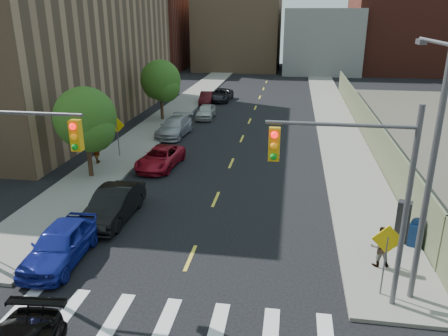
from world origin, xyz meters
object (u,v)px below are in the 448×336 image
(pedestrian_east, at_px, (380,246))
(parked_car_grey, at_px, (221,95))
(mailbox, at_px, (416,233))
(pedestrian_west, at_px, (97,148))
(parked_car_red, at_px, (160,158))
(parked_car_maroon, at_px, (206,98))
(parked_car_black, at_px, (114,205))
(parked_car_silver, at_px, (175,127))
(parked_car_white, at_px, (206,111))
(payphone, at_px, (403,222))
(parked_car_blue, at_px, (61,244))

(pedestrian_east, bearing_deg, parked_car_grey, -78.30)
(mailbox, bearing_deg, pedestrian_west, 179.91)
(parked_car_red, height_order, parked_car_maroon, parked_car_red)
(parked_car_black, height_order, parked_car_maroon, parked_car_black)
(parked_car_red, bearing_deg, parked_car_silver, 102.78)
(parked_car_maroon, bearing_deg, pedestrian_east, -72.11)
(pedestrian_west, xyz_separation_m, pedestrian_east, (16.08, -10.00, -0.14))
(parked_car_black, distance_m, parked_car_white, 21.58)
(parked_car_red, distance_m, payphone, 15.38)
(parked_car_white, height_order, pedestrian_west, pedestrian_west)
(parked_car_white, bearing_deg, parked_car_black, -92.33)
(parked_car_blue, xyz_separation_m, parked_car_grey, (0.86, 34.20, -0.11))
(mailbox, relative_size, pedestrian_east, 0.77)
(parked_car_silver, bearing_deg, payphone, -43.40)
(parked_car_grey, bearing_deg, pedestrian_west, -98.00)
(parked_car_maroon, bearing_deg, parked_car_blue, -93.96)
(parked_car_maroon, distance_m, pedestrian_west, 21.26)
(parked_car_white, bearing_deg, pedestrian_west, -109.21)
(parked_car_blue, xyz_separation_m, pedestrian_west, (-3.59, 11.40, 0.35))
(parked_car_silver, bearing_deg, pedestrian_west, -108.05)
(parked_car_silver, distance_m, mailbox, 21.66)
(parked_car_grey, bearing_deg, parked_car_silver, -91.88)
(parked_car_blue, height_order, parked_car_red, parked_car_blue)
(parked_car_red, bearing_deg, parked_car_blue, -88.52)
(parked_car_silver, bearing_deg, pedestrian_east, -49.64)
(parked_car_grey, xyz_separation_m, mailbox, (13.40, -31.02, 0.11))
(parked_car_black, bearing_deg, parked_car_red, 90.87)
(parked_car_black, height_order, parked_car_red, parked_car_black)
(parked_car_maroon, bearing_deg, parked_car_black, -92.61)
(parked_car_black, distance_m, mailbox, 13.66)
(payphone, bearing_deg, parked_car_maroon, 135.17)
(parked_car_silver, distance_m, pedestrian_west, 8.32)
(parked_car_black, xyz_separation_m, parked_car_silver, (-1.06, 15.18, -0.04))
(parked_car_white, xyz_separation_m, parked_car_grey, (0.00, 8.71, 0.00))
(parked_car_white, bearing_deg, parked_car_grey, 88.30)
(pedestrian_west, height_order, pedestrian_east, pedestrian_west)
(mailbox, distance_m, pedestrian_east, 2.52)
(parked_car_red, xyz_separation_m, parked_car_maroon, (-1.08, 20.89, -0.02))
(parked_car_maroon, relative_size, pedestrian_west, 1.95)
(parked_car_maroon, distance_m, parked_car_grey, 2.21)
(parked_car_black, xyz_separation_m, parked_car_red, (0.02, 7.62, -0.13))
(parked_car_grey, xyz_separation_m, payphone, (12.91, -30.67, 0.41))
(parked_car_maroon, bearing_deg, mailbox, -68.05)
(payphone, bearing_deg, parked_car_silver, 151.37)
(parked_car_black, xyz_separation_m, parked_car_white, (0.24, 21.58, -0.11))
(parked_car_maroon, xyz_separation_m, pedestrian_west, (-3.15, -21.02, 0.50))
(parked_car_white, height_order, parked_car_grey, parked_car_grey)
(parked_car_white, distance_m, parked_car_maroon, 7.05)
(pedestrian_west, bearing_deg, parked_car_maroon, -29.76)
(parked_car_blue, distance_m, mailbox, 14.61)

